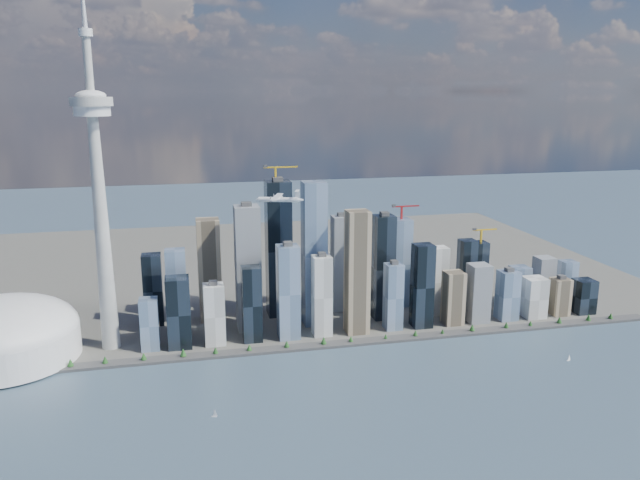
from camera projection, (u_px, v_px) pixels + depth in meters
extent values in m
plane|color=#2F3F52|center=(369.00, 435.00, 684.68)|extent=(4000.00, 4000.00, 0.00)
cube|color=#383838|center=(320.00, 346.00, 921.50)|extent=(1100.00, 22.00, 4.00)
cube|color=#4C4C47|center=(274.00, 265.00, 1348.74)|extent=(1400.00, 900.00, 3.00)
cylinder|color=#3F2D1E|center=(37.00, 369.00, 837.93)|extent=(1.00, 1.00, 2.40)
cone|color=#1F4317|center=(37.00, 366.00, 837.09)|extent=(7.20, 7.20, 8.00)
cylinder|color=#3F2D1E|center=(105.00, 363.00, 856.33)|extent=(1.00, 1.00, 2.40)
cone|color=#1F4317|center=(104.00, 360.00, 855.50)|extent=(7.20, 7.20, 8.00)
cylinder|color=#3F2D1E|center=(169.00, 357.00, 874.74)|extent=(1.00, 1.00, 2.40)
cone|color=#1F4317|center=(169.00, 354.00, 873.91)|extent=(7.20, 7.20, 8.00)
cylinder|color=#3F2D1E|center=(231.00, 351.00, 893.15)|extent=(1.00, 1.00, 2.40)
cone|color=#1F4317|center=(231.00, 349.00, 892.31)|extent=(7.20, 7.20, 8.00)
cylinder|color=#3F2D1E|center=(291.00, 346.00, 911.56)|extent=(1.00, 1.00, 2.40)
cone|color=#1F4317|center=(291.00, 344.00, 910.72)|extent=(7.20, 7.20, 8.00)
cylinder|color=#3F2D1E|center=(348.00, 341.00, 929.96)|extent=(1.00, 1.00, 2.40)
cone|color=#1F4317|center=(348.00, 339.00, 929.13)|extent=(7.20, 7.20, 8.00)
cylinder|color=#3F2D1E|center=(403.00, 336.00, 948.37)|extent=(1.00, 1.00, 2.40)
cone|color=#1F4317|center=(403.00, 334.00, 947.54)|extent=(7.20, 7.20, 8.00)
cylinder|color=#3F2D1E|center=(456.00, 332.00, 966.78)|extent=(1.00, 1.00, 2.40)
cone|color=#1F4317|center=(456.00, 329.00, 965.94)|extent=(7.20, 7.20, 8.00)
cylinder|color=#3F2D1E|center=(507.00, 327.00, 985.19)|extent=(1.00, 1.00, 2.40)
cone|color=#1F4317|center=(507.00, 325.00, 984.35)|extent=(7.20, 7.20, 8.00)
cylinder|color=#3F2D1E|center=(556.00, 323.00, 1003.59)|extent=(1.00, 1.00, 2.40)
cone|color=#1F4317|center=(556.00, 321.00, 1002.76)|extent=(7.20, 7.20, 8.00)
cylinder|color=#3F2D1E|center=(603.00, 319.00, 1022.00)|extent=(1.00, 1.00, 2.40)
cone|color=#1F4317|center=(603.00, 317.00, 1021.17)|extent=(7.20, 7.20, 8.00)
cube|color=black|center=(179.00, 312.00, 904.50)|extent=(34.00, 34.00, 105.52)
cube|color=#718BAC|center=(179.00, 292.00, 948.61)|extent=(30.00, 30.00, 134.29)
cube|color=silver|center=(214.00, 314.00, 916.79)|extent=(30.00, 30.00, 91.13)
cube|color=tan|center=(210.00, 270.00, 1007.54)|extent=(36.00, 36.00, 167.87)
cube|color=gray|center=(247.00, 269.00, 963.67)|extent=(38.00, 38.00, 196.64)
cube|color=black|center=(252.00, 304.00, 925.69)|extent=(28.00, 28.00, 115.11)
cube|color=#718BAC|center=(288.00, 292.00, 934.02)|extent=(32.00, 32.00, 143.89)
cube|color=black|center=(277.00, 249.00, 1024.21)|extent=(40.00, 40.00, 225.42)
cube|color=#718BAC|center=(317.00, 254.00, 983.13)|extent=(36.00, 36.00, 230.22)
cube|color=silver|center=(324.00, 296.00, 947.93)|extent=(28.00, 28.00, 124.70)
cube|color=tan|center=(359.00, 272.00, 951.81)|extent=(34.00, 34.00, 191.85)
cube|color=gray|center=(341.00, 263.00, 1054.82)|extent=(30.00, 30.00, 163.07)
cube|color=black|center=(383.00, 267.00, 1013.18)|extent=(32.00, 32.00, 172.66)
cube|color=#718BAC|center=(392.00, 297.00, 973.53)|extent=(26.00, 26.00, 105.52)
cube|color=black|center=(423.00, 286.00, 980.80)|extent=(30.00, 30.00, 134.29)
cube|color=#718BAC|center=(400.00, 263.00, 1078.24)|extent=(34.00, 34.00, 153.48)
cube|color=silver|center=(439.00, 280.00, 1041.11)|extent=(28.00, 28.00, 115.11)
cube|color=tan|center=(451.00, 298.00, 997.00)|extent=(30.00, 30.00, 86.33)
cube|color=gray|center=(480.00, 293.00, 1006.50)|extent=(32.00, 32.00, 95.92)
cube|color=black|center=(467.00, 276.00, 1050.61)|extent=(26.00, 26.00, 124.70)
cube|color=#718BAC|center=(508.00, 295.00, 1018.79)|extent=(30.00, 30.00, 81.54)
cube|color=black|center=(479.00, 271.00, 1115.67)|extent=(28.00, 28.00, 105.52)
cube|color=#718BAC|center=(520.00, 287.00, 1077.98)|extent=(30.00, 30.00, 71.94)
cube|color=silver|center=(535.00, 297.00, 1031.08)|extent=(34.00, 34.00, 67.15)
cube|color=tan|center=(559.00, 297.00, 1041.20)|extent=(28.00, 28.00, 62.35)
cube|color=gray|center=(543.00, 281.00, 1085.87)|extent=(30.00, 30.00, 86.33)
cube|color=black|center=(583.00, 296.00, 1051.31)|extent=(32.00, 32.00, 57.55)
cube|color=#718BAC|center=(566.00, 282.00, 1096.54)|extent=(26.00, 26.00, 76.74)
cube|color=black|center=(153.00, 289.00, 994.55)|extent=(30.00, 30.00, 115.11)
cube|color=#718BAC|center=(152.00, 324.00, 899.35)|extent=(26.00, 26.00, 76.74)
cube|color=gold|center=(276.00, 174.00, 995.46)|extent=(3.00, 3.00, 22.00)
cube|color=gold|center=(281.00, 167.00, 994.66)|extent=(55.00, 2.20, 2.20)
cube|color=#383838|center=(265.00, 166.00, 988.94)|extent=(6.00, 4.00, 4.00)
cube|color=#A21717|center=(402.00, 213.00, 1057.85)|extent=(3.00, 3.00, 22.00)
cube|color=#A21717|center=(406.00, 206.00, 1056.82)|extent=(48.00, 2.20, 2.20)
cube|color=#383838|center=(394.00, 206.00, 1051.77)|extent=(6.00, 4.00, 4.00)
cube|color=gold|center=(481.00, 236.00, 1100.85)|extent=(3.00, 3.00, 22.00)
cube|color=gold|center=(485.00, 230.00, 1099.73)|extent=(45.00, 2.20, 2.20)
cube|color=#383838|center=(475.00, 229.00, 1094.96)|extent=(6.00, 4.00, 4.00)
cone|color=#9F9F9A|center=(102.00, 234.00, 875.00)|extent=(26.00, 26.00, 340.00)
cylinder|color=white|center=(92.00, 111.00, 835.49)|extent=(48.00, 48.00, 14.00)
cylinder|color=#9F9F9A|center=(91.00, 102.00, 832.70)|extent=(56.00, 56.00, 12.00)
ellipsoid|color=white|center=(91.00, 95.00, 830.85)|extent=(40.00, 40.00, 14.00)
cylinder|color=#9F9F9A|center=(88.00, 64.00, 821.55)|extent=(11.00, 11.00, 80.00)
cylinder|color=white|center=(85.00, 32.00, 812.26)|extent=(18.00, 18.00, 10.00)
cylinder|color=white|center=(5.00, 344.00, 870.16)|extent=(200.00, 200.00, 44.00)
ellipsoid|color=white|center=(3.00, 329.00, 865.05)|extent=(200.00, 200.00, 84.00)
cylinder|color=white|center=(278.00, 200.00, 835.02)|extent=(52.72, 23.50, 6.58)
cone|color=white|center=(258.00, 199.00, 837.96)|extent=(8.94, 8.55, 6.58)
cone|color=white|center=(300.00, 200.00, 831.98)|extent=(11.86, 9.55, 6.58)
cube|color=white|center=(277.00, 197.00, 834.43)|extent=(26.39, 57.15, 1.03)
cylinder|color=white|center=(275.00, 200.00, 823.87)|extent=(11.90, 7.16, 3.70)
cylinder|color=white|center=(278.00, 197.00, 845.75)|extent=(11.90, 7.16, 3.70)
cylinder|color=#3F3F3F|center=(271.00, 199.00, 824.53)|extent=(2.95, 7.88, 8.23)
cylinder|color=#3F3F3F|center=(274.00, 197.00, 846.40)|extent=(2.95, 7.88, 8.23)
cube|color=white|center=(297.00, 195.00, 830.78)|extent=(5.71, 2.64, 11.31)
cube|color=white|center=(297.00, 191.00, 829.44)|extent=(10.26, 18.98, 0.72)
cube|color=silver|center=(214.00, 416.00, 723.69)|extent=(6.81, 3.73, 0.87)
cylinder|color=#999999|center=(214.00, 413.00, 722.53)|extent=(0.26, 0.26, 9.78)
cube|color=silver|center=(568.00, 360.00, 874.85)|extent=(6.53, 4.13, 0.84)
cylinder|color=#999999|center=(569.00, 357.00, 873.73)|extent=(0.25, 0.25, 9.43)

